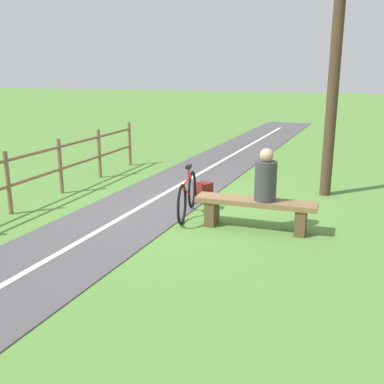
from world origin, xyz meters
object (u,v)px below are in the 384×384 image
object	(u,v)px
bench	(255,208)
person_seated	(266,178)
backpack	(203,192)
tree_far_right	(333,79)
bicycle	(187,195)

from	to	relation	value
bench	person_seated	distance (m)	0.52
backpack	tree_far_right	size ratio (longest dim) A/B	0.08
backpack	person_seated	bearing A→B (deg)	138.19
bicycle	tree_far_right	size ratio (longest dim) A/B	0.32
person_seated	backpack	size ratio (longest dim) A/B	2.12
bench	backpack	xyz separation A→B (m)	(1.23, -1.22, -0.16)
bicycle	tree_far_right	distance (m)	3.59
person_seated	backpack	bearing A→B (deg)	-41.15
person_seated	bicycle	xyz separation A→B (m)	(1.39, -0.33, -0.48)
bench	backpack	size ratio (longest dim) A/B	4.92
bench	tree_far_right	distance (m)	3.24
person_seated	bicycle	bearing A→B (deg)	-12.90
bench	tree_far_right	world-z (taller)	tree_far_right
bench	person_seated	bearing A→B (deg)	180.00
person_seated	tree_far_right	bearing A→B (deg)	-107.62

